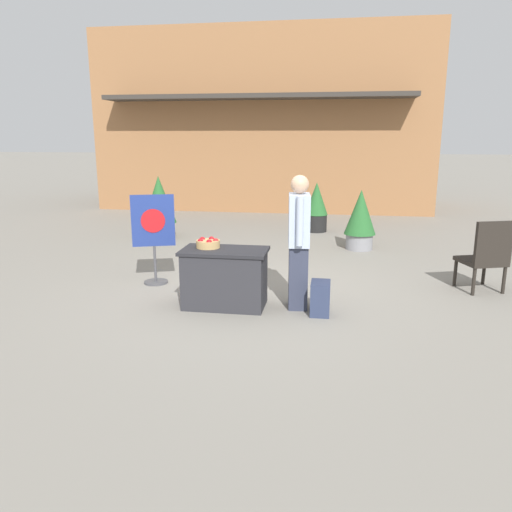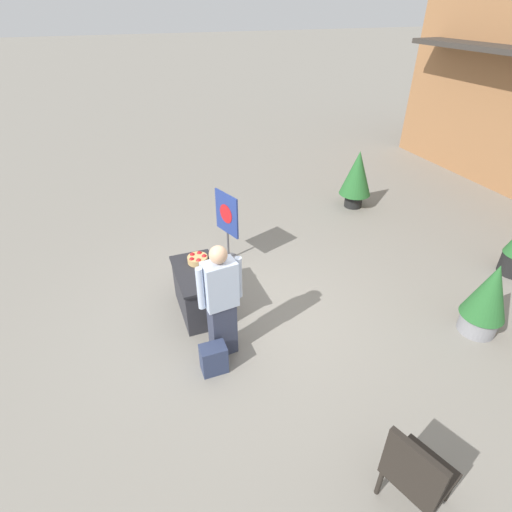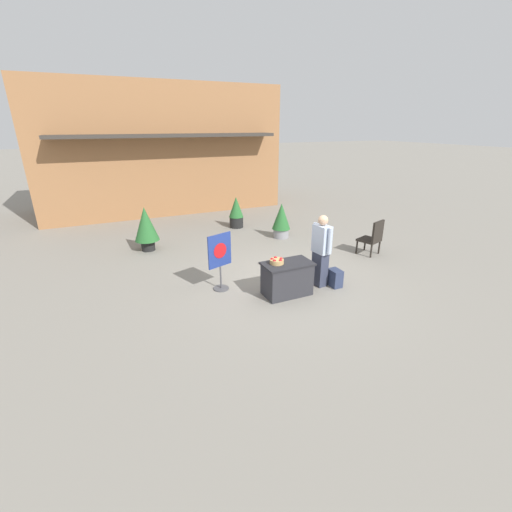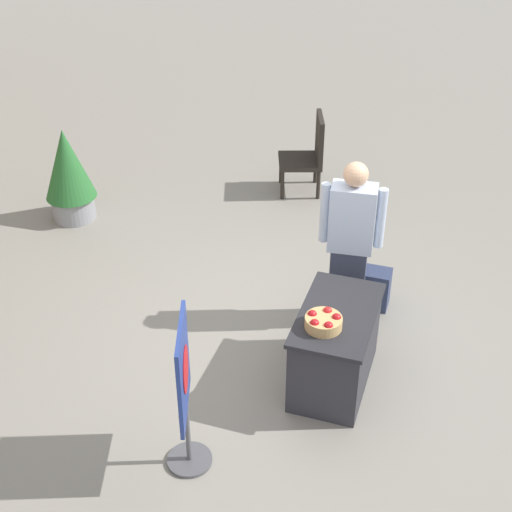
% 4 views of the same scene
% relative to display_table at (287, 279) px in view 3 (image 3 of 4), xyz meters
% --- Properties ---
extents(ground_plane, '(120.00, 120.00, 0.00)m').
position_rel_display_table_xyz_m(ground_plane, '(0.34, 0.59, -0.39)').
color(ground_plane, gray).
extents(storefront_building, '(9.94, 4.95, 5.21)m').
position_rel_display_table_xyz_m(storefront_building, '(-0.81, 10.25, 2.22)').
color(storefront_building, '#9E6B42').
rests_on(storefront_building, ground_plane).
extents(display_table, '(1.11, 0.64, 0.77)m').
position_rel_display_table_xyz_m(display_table, '(0.00, 0.00, 0.00)').
color(display_table, '#2D2D33').
rests_on(display_table, ground_plane).
extents(apple_basket, '(0.31, 0.31, 0.13)m').
position_rel_display_table_xyz_m(apple_basket, '(-0.24, 0.07, 0.44)').
color(apple_basket, tan).
rests_on(apple_basket, display_table).
extents(person_visitor, '(0.30, 0.61, 1.72)m').
position_rel_display_table_xyz_m(person_visitor, '(0.95, 0.10, 0.50)').
color(person_visitor, '#33384C').
rests_on(person_visitor, ground_plane).
extents(backpack, '(0.24, 0.34, 0.42)m').
position_rel_display_table_xyz_m(backpack, '(1.25, -0.12, -0.18)').
color(backpack, '#2D3856').
rests_on(backpack, ground_plane).
extents(poster_board, '(0.61, 0.36, 1.35)m').
position_rel_display_table_xyz_m(poster_board, '(-1.27, 0.87, 0.37)').
color(poster_board, '#4C4C51').
rests_on(poster_board, ground_plane).
extents(patio_chair, '(0.70, 0.70, 1.05)m').
position_rel_display_table_xyz_m(patio_chair, '(3.54, 1.17, 0.17)').
color(patio_chair, '#28231E').
rests_on(patio_chair, ground_plane).
extents(potted_plant_near_right, '(0.73, 0.73, 1.35)m').
position_rel_display_table_xyz_m(potted_plant_near_right, '(-2.43, 4.33, 0.39)').
color(potted_plant_near_right, black).
rests_on(potted_plant_near_right, ground_plane).
extents(potted_plant_far_left, '(0.53, 0.53, 1.15)m').
position_rel_display_table_xyz_m(potted_plant_far_left, '(0.97, 5.55, 0.20)').
color(potted_plant_far_left, black).
rests_on(potted_plant_far_left, ground_plane).
extents(potted_plant_far_right, '(0.62, 0.62, 1.18)m').
position_rel_display_table_xyz_m(potted_plant_far_right, '(1.89, 3.75, 0.24)').
color(potted_plant_far_right, gray).
rests_on(potted_plant_far_right, ground_plane).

